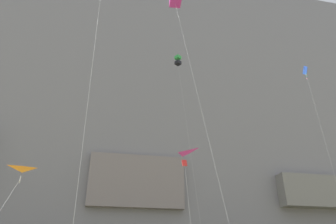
{
  "coord_description": "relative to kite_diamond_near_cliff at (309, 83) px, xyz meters",
  "views": [
    {
      "loc": [
        -4.81,
        -2.97,
        1.96
      ],
      "look_at": [
        1.51,
        27.89,
        17.94
      ],
      "focal_mm": 32.93,
      "sensor_mm": 36.0,
      "label": 1
    }
  ],
  "objects": [
    {
      "name": "cliff_face",
      "position": [
        -23.36,
        27.63,
        4.76
      ],
      "size": [
        180.0,
        29.46,
        62.4
      ],
      "color": "gray",
      "rests_on": "ground"
    },
    {
      "name": "kite_diamond_near_cliff",
      "position": [
        0.0,
        0.0,
        0.0
      ],
      "size": [
        0.34,
        1.92,
        29.46
      ],
      "color": "blue",
      "rests_on": "ground"
    },
    {
      "name": "kite_delta_high_center",
      "position": [
        -23.17,
        -13.04,
        -17.61
      ],
      "size": [
        1.55,
        2.44,
        9.02
      ],
      "color": "#CC3399",
      "rests_on": "ground"
    },
    {
      "name": "kite_delta_high_left",
      "position": [
        -32.57,
        -16.76,
        -20.54
      ],
      "size": [
        1.17,
        6.78,
        6.22
      ],
      "color": "orange",
      "rests_on": "ground"
    },
    {
      "name": "kite_box_upper_left",
      "position": [
        -18.2,
        6.77,
        6.25
      ],
      "size": [
        2.72,
        4.5,
        33.59
      ],
      "color": "green",
      "rests_on": "ground"
    }
  ]
}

